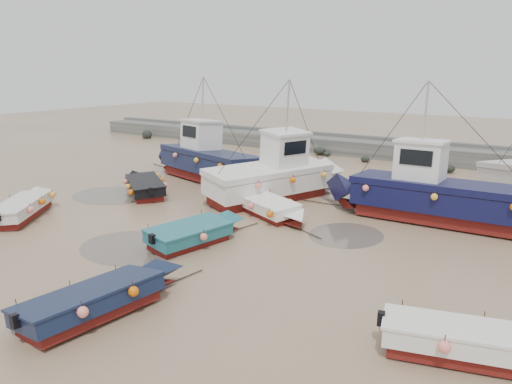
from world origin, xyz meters
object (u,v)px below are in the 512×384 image
dinghy_0 (25,205)px  dinghy_1 (103,295)px  cabin_boat_0 (203,158)px  cabin_boat_1 (277,174)px  dinghy_2 (196,230)px  cabin_boat_2 (427,192)px  person (230,200)px  dinghy_5 (275,207)px  dinghy_3 (482,341)px  dinghy_4 (144,184)px

dinghy_0 → dinghy_1: size_ratio=0.92×
cabin_boat_0 → cabin_boat_1: bearing=-88.9°
dinghy_0 → dinghy_2: (9.14, 1.53, 0.02)m
dinghy_0 → cabin_boat_1: size_ratio=0.60×
cabin_boat_2 → person: 9.88m
dinghy_1 → cabin_boat_2: bearing=76.5°
cabin_boat_1 → cabin_boat_2: same height
dinghy_0 → cabin_boat_2: 18.66m
dinghy_2 → person: bearing=126.0°
dinghy_2 → person: size_ratio=2.96×
dinghy_5 → cabin_boat_2: cabin_boat_2 is taller
dinghy_3 → cabin_boat_0: bearing=-138.2°
person → cabin_boat_2: bearing=150.7°
dinghy_4 → cabin_boat_0: (0.38, 4.64, 0.79)m
cabin_boat_1 → cabin_boat_2: size_ratio=0.89×
cabin_boat_0 → cabin_boat_2: (13.99, -1.14, -0.01)m
dinghy_4 → cabin_boat_0: size_ratio=0.54×
cabin_boat_1 → dinghy_2: bearing=-62.9°
dinghy_1 → dinghy_4: bearing=137.6°
dinghy_3 → cabin_boat_0: 21.81m
dinghy_3 → cabin_boat_0: cabin_boat_0 is taller
dinghy_1 → cabin_boat_1: size_ratio=0.65×
dinghy_3 → person: dinghy_3 is taller
cabin_boat_2 → cabin_boat_0: bearing=83.8°
dinghy_5 → person: 4.15m
cabin_boat_0 → cabin_boat_2: same height
cabin_boat_0 → cabin_boat_2: size_ratio=0.96×
dinghy_3 → cabin_boat_1: (-11.81, 10.34, 0.80)m
dinghy_2 → dinghy_0: bearing=-159.0°
dinghy_4 → dinghy_5: same height
dinghy_4 → cabin_boat_2: (14.38, 3.50, 0.77)m
cabin_boat_1 → cabin_boat_0: bearing=-173.7°
cabin_boat_2 → dinghy_0: bearing=119.9°
dinghy_0 → dinghy_1: same height
cabin_boat_1 → dinghy_3: bearing=-20.3°
dinghy_2 → dinghy_3: bearing=-2.2°
dinghy_4 → cabin_boat_1: cabin_boat_1 is taller
dinghy_1 → cabin_boat_0: cabin_boat_0 is taller
dinghy_0 → dinghy_3: size_ratio=0.96×
dinghy_4 → dinghy_1: bearing=-102.7°
dinghy_4 → person: (4.81, 1.45, -0.54)m
dinghy_4 → cabin_boat_1: (6.77, 2.98, 0.80)m
dinghy_1 → cabin_boat_2: size_ratio=0.58×
dinghy_0 → cabin_boat_0: cabin_boat_0 is taller
dinghy_2 → dinghy_3: (10.97, -2.68, -0.01)m
cabin_boat_0 → person: bearing=-110.1°
dinghy_3 → dinghy_4: 19.98m
dinghy_3 → cabin_boat_0: (-18.19, 12.01, 0.78)m
dinghy_0 → dinghy_3: 20.15m
person → cabin_boat_1: bearing=176.5°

